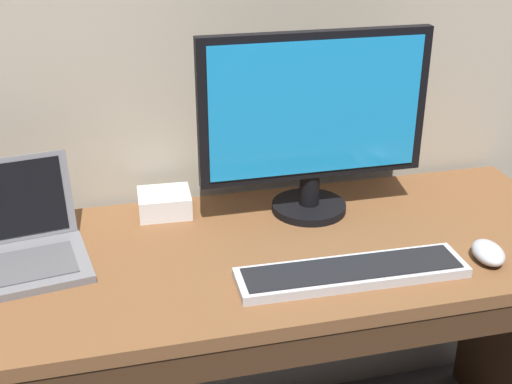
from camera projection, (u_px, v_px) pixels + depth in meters
desk at (209, 327)px, 1.55m from camera, size 1.79×0.60×0.74m
laptop_space_gray at (0, 249)px, 1.42m from camera, size 0.38×0.31×0.20m
external_monitor at (314, 120)px, 1.56m from camera, size 0.55×0.19×0.45m
wired_keyboard at (352, 272)px, 1.39m from camera, size 0.49×0.12×0.02m
computer_mouse at (488, 253)px, 1.45m from camera, size 0.08×0.11×0.04m
external_drive_box at (165, 203)px, 1.65m from camera, size 0.13×0.12×0.06m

